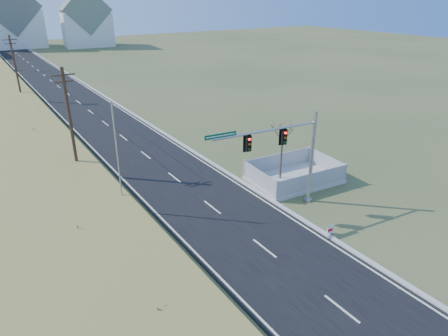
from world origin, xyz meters
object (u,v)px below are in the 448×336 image
traffic_signal_mast (291,152)px  fence_enclosure (294,177)px  flagpole (119,170)px  bare_tree (283,133)px  open_sign (330,230)px

traffic_signal_mast → fence_enclosure: 5.92m
flagpole → bare_tree: (12.53, -2.18, 0.98)m
traffic_signal_mast → flagpole: size_ratio=1.08×
traffic_signal_mast → bare_tree: traffic_signal_mast is taller
traffic_signal_mast → flagpole: bearing=156.1°
bare_tree → flagpole: bearing=170.1°
fence_enclosure → open_sign: fence_enclosure is taller
fence_enclosure → flagpole: size_ratio=0.93×
traffic_signal_mast → flagpole: flagpole is taller
open_sign → bare_tree: size_ratio=0.12×
flagpole → bare_tree: flagpole is taller
traffic_signal_mast → flagpole: 11.73m
fence_enclosure → flagpole: flagpole is taller
bare_tree → fence_enclosure: bearing=-36.1°
fence_enclosure → bare_tree: 4.00m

